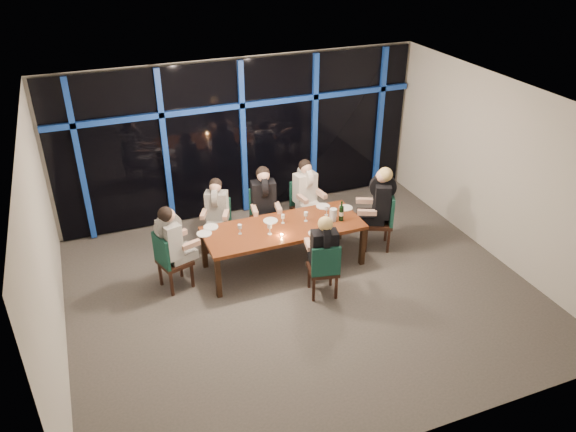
{
  "coord_description": "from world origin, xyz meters",
  "views": [
    {
      "loc": [
        -2.82,
        -6.56,
        5.32
      ],
      "look_at": [
        0.0,
        0.6,
        1.05
      ],
      "focal_mm": 35.0,
      "sensor_mm": 36.0,
      "label": 1
    }
  ],
  "objects_px": {
    "diner_far_right": "(306,186)",
    "water_pitcher": "(333,215)",
    "chair_far_mid": "(263,213)",
    "chair_near_mid": "(324,268)",
    "chair_far_left": "(218,221)",
    "diner_far_left": "(216,205)",
    "wine_bottle": "(341,213)",
    "chair_end_right": "(383,218)",
    "diner_end_right": "(380,196)",
    "chair_end_left": "(169,259)",
    "chair_far_right": "(303,203)",
    "diner_far_mid": "(264,195)",
    "diner_near_mid": "(324,244)",
    "diner_end_left": "(171,235)",
    "dining_table": "(284,230)"
  },
  "relations": [
    {
      "from": "diner_far_right",
      "to": "water_pitcher",
      "type": "bearing_deg",
      "value": -96.7
    },
    {
      "from": "chair_far_mid",
      "to": "chair_near_mid",
      "type": "xyz_separation_m",
      "value": [
        0.3,
        -1.91,
        -0.03
      ]
    },
    {
      "from": "chair_far_left",
      "to": "water_pitcher",
      "type": "relative_size",
      "value": 4.23
    },
    {
      "from": "chair_near_mid",
      "to": "diner_far_left",
      "type": "distance_m",
      "value": 2.27
    },
    {
      "from": "chair_far_left",
      "to": "diner_far_left",
      "type": "distance_m",
      "value": 0.37
    },
    {
      "from": "wine_bottle",
      "to": "water_pitcher",
      "type": "height_order",
      "value": "wine_bottle"
    },
    {
      "from": "chair_end_right",
      "to": "diner_end_right",
      "type": "xyz_separation_m",
      "value": [
        -0.08,
        0.04,
        0.41
      ]
    },
    {
      "from": "chair_end_left",
      "to": "chair_far_right",
      "type": "bearing_deg",
      "value": -87.14
    },
    {
      "from": "diner_far_mid",
      "to": "diner_near_mid",
      "type": "relative_size",
      "value": 1.05
    },
    {
      "from": "chair_end_left",
      "to": "diner_end_right",
      "type": "distance_m",
      "value": 3.64
    },
    {
      "from": "chair_near_mid",
      "to": "diner_far_right",
      "type": "xyz_separation_m",
      "value": [
        0.54,
        1.98,
        0.38
      ]
    },
    {
      "from": "chair_far_left",
      "to": "diner_end_right",
      "type": "xyz_separation_m",
      "value": [
        2.58,
        -1.02,
        0.48
      ]
    },
    {
      "from": "chair_far_left",
      "to": "diner_near_mid",
      "type": "height_order",
      "value": "diner_near_mid"
    },
    {
      "from": "chair_far_mid",
      "to": "diner_end_left",
      "type": "relative_size",
      "value": 1.04
    },
    {
      "from": "chair_far_mid",
      "to": "diner_far_right",
      "type": "relative_size",
      "value": 1.07
    },
    {
      "from": "chair_end_left",
      "to": "chair_near_mid",
      "type": "bearing_deg",
      "value": -134.04
    },
    {
      "from": "dining_table",
      "to": "diner_near_mid",
      "type": "relative_size",
      "value": 2.82
    },
    {
      "from": "chair_end_left",
      "to": "diner_end_right",
      "type": "xyz_separation_m",
      "value": [
        3.61,
        -0.08,
        0.44
      ]
    },
    {
      "from": "chair_far_right",
      "to": "diner_near_mid",
      "type": "distance_m",
      "value": 2.08
    },
    {
      "from": "diner_far_mid",
      "to": "diner_far_right",
      "type": "xyz_separation_m",
      "value": [
        0.85,
        0.15,
        -0.04
      ]
    },
    {
      "from": "dining_table",
      "to": "chair_far_left",
      "type": "bearing_deg",
      "value": 130.31
    },
    {
      "from": "chair_near_mid",
      "to": "chair_far_right",
      "type": "bearing_deg",
      "value": -92.43
    },
    {
      "from": "chair_near_mid",
      "to": "diner_end_left",
      "type": "xyz_separation_m",
      "value": [
        -2.06,
        1.1,
        0.41
      ]
    },
    {
      "from": "chair_far_left",
      "to": "chair_far_right",
      "type": "relative_size",
      "value": 0.95
    },
    {
      "from": "wine_bottle",
      "to": "diner_end_left",
      "type": "bearing_deg",
      "value": 175.38
    },
    {
      "from": "chair_end_right",
      "to": "diner_end_right",
      "type": "distance_m",
      "value": 0.42
    },
    {
      "from": "water_pitcher",
      "to": "diner_far_mid",
      "type": "bearing_deg",
      "value": 144.28
    },
    {
      "from": "diner_far_mid",
      "to": "diner_far_left",
      "type": "bearing_deg",
      "value": -179.17
    },
    {
      "from": "diner_far_mid",
      "to": "wine_bottle",
      "type": "xyz_separation_m",
      "value": [
        1.01,
        -0.96,
        -0.07
      ]
    },
    {
      "from": "diner_far_mid",
      "to": "wine_bottle",
      "type": "bearing_deg",
      "value": -34.78
    },
    {
      "from": "chair_end_left",
      "to": "diner_end_left",
      "type": "xyz_separation_m",
      "value": [
        0.08,
        0.02,
        0.39
      ]
    },
    {
      "from": "chair_near_mid",
      "to": "dining_table",
      "type": "bearing_deg",
      "value": -63.63
    },
    {
      "from": "diner_end_left",
      "to": "diner_end_right",
      "type": "distance_m",
      "value": 3.54
    },
    {
      "from": "diner_end_right",
      "to": "water_pitcher",
      "type": "distance_m",
      "value": 0.92
    },
    {
      "from": "chair_end_right",
      "to": "diner_end_right",
      "type": "bearing_deg",
      "value": -90.0
    },
    {
      "from": "diner_end_left",
      "to": "diner_near_mid",
      "type": "relative_size",
      "value": 1.04
    },
    {
      "from": "diner_far_right",
      "to": "chair_far_left",
      "type": "bearing_deg",
      "value": 170.35
    },
    {
      "from": "wine_bottle",
      "to": "water_pitcher",
      "type": "bearing_deg",
      "value": 161.74
    },
    {
      "from": "diner_end_left",
      "to": "water_pitcher",
      "type": "xyz_separation_m",
      "value": [
        2.63,
        -0.18,
        -0.08
      ]
    },
    {
      "from": "diner_far_mid",
      "to": "diner_near_mid",
      "type": "distance_m",
      "value": 1.78
    },
    {
      "from": "chair_end_left",
      "to": "diner_far_left",
      "type": "distance_m",
      "value": 1.37
    },
    {
      "from": "diner_end_left",
      "to": "diner_end_right",
      "type": "relative_size",
      "value": 0.94
    },
    {
      "from": "chair_end_left",
      "to": "diner_far_mid",
      "type": "xyz_separation_m",
      "value": [
        1.82,
        0.76,
        0.4
      ]
    },
    {
      "from": "diner_end_right",
      "to": "chair_end_right",
      "type": "bearing_deg",
      "value": 90.0
    },
    {
      "from": "diner_near_mid",
      "to": "chair_end_right",
      "type": "bearing_deg",
      "value": -138.47
    },
    {
      "from": "chair_near_mid",
      "to": "chair_end_right",
      "type": "bearing_deg",
      "value": -136.58
    },
    {
      "from": "dining_table",
      "to": "chair_end_right",
      "type": "bearing_deg",
      "value": -2.25
    },
    {
      "from": "diner_far_mid",
      "to": "diner_end_left",
      "type": "relative_size",
      "value": 1.02
    },
    {
      "from": "diner_end_left",
      "to": "diner_end_right",
      "type": "xyz_separation_m",
      "value": [
        3.54,
        -0.11,
        0.05
      ]
    },
    {
      "from": "chair_end_left",
      "to": "water_pitcher",
      "type": "bearing_deg",
      "value": -110.72
    }
  ]
}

